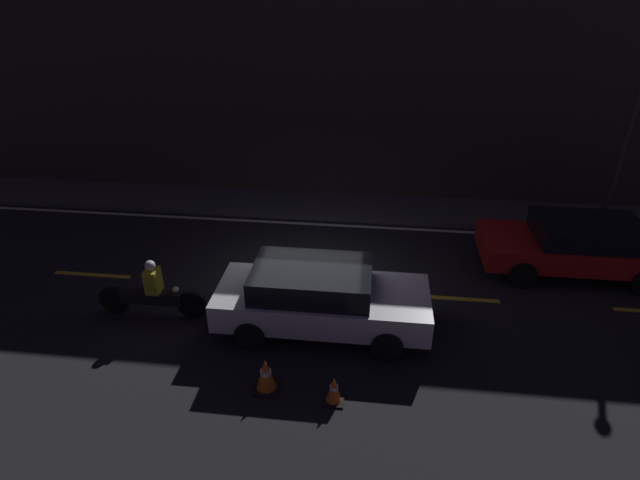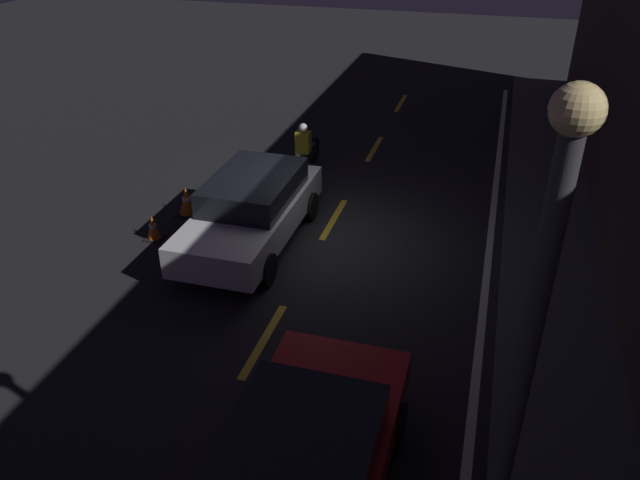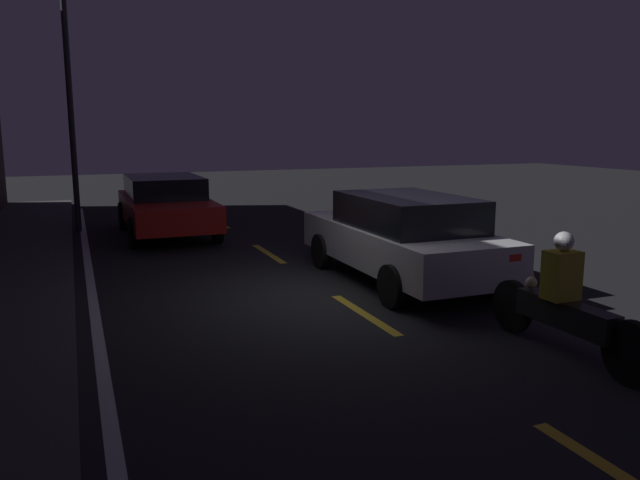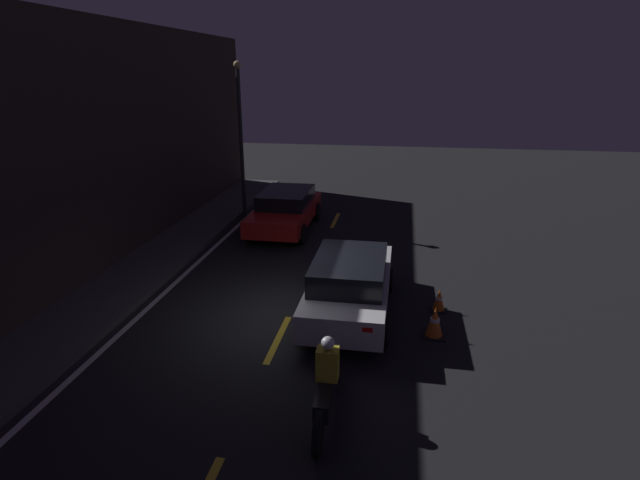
{
  "view_description": "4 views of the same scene",
  "coord_description": "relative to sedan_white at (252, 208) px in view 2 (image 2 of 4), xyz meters",
  "views": [
    {
      "loc": [
        1.44,
        -9.89,
        6.8
      ],
      "look_at": [
        0.23,
        0.52,
        1.08
      ],
      "focal_mm": 28.0,
      "sensor_mm": 36.0,
      "label": 1
    },
    {
      "loc": [
        11.08,
        3.17,
        6.58
      ],
      "look_at": [
        1.57,
        0.42,
        0.93
      ],
      "focal_mm": 35.0,
      "sensor_mm": 36.0,
      "label": 2
    },
    {
      "loc": [
        -8.46,
        3.62,
        2.53
      ],
      "look_at": [
        0.84,
        -0.08,
        0.72
      ],
      "focal_mm": 35.0,
      "sensor_mm": 36.0,
      "label": 3
    },
    {
      "loc": [
        -10.12,
        -2.43,
        5.44
      ],
      "look_at": [
        2.07,
        -0.4,
        1.22
      ],
      "focal_mm": 28.0,
      "sensor_mm": 36.0,
      "label": 4
    }
  ],
  "objects": [
    {
      "name": "sedan_white",
      "position": [
        0.0,
        0.0,
        0.0
      ],
      "size": [
        4.43,
        1.92,
        1.46
      ],
      "rotation": [
        0.0,
        0.0,
        -0.0
      ],
      "color": "silver",
      "rests_on": "ground"
    },
    {
      "name": "lane_dash_c",
      "position": [
        -1.44,
        1.37,
        -0.77
      ],
      "size": [
        2.0,
        0.14,
        0.01
      ],
      "color": "gold",
      "rests_on": "ground"
    },
    {
      "name": "lane_dash_b",
      "position": [
        -5.94,
        1.37,
        -0.77
      ],
      "size": [
        2.0,
        0.14,
        0.01
      ],
      "color": "gold",
      "rests_on": "ground"
    },
    {
      "name": "taxi_red",
      "position": [
        6.13,
        2.97,
        -0.01
      ],
      "size": [
        4.53,
        1.98,
        1.4
      ],
      "rotation": [
        0.0,
        0.0,
        3.14
      ],
      "color": "red",
      "rests_on": "ground"
    },
    {
      "name": "lane_solid_kerb",
      "position": [
        -0.44,
        4.83,
        -0.77
      ],
      "size": [
        25.2,
        0.14,
        0.01
      ],
      "color": "silver",
      "rests_on": "ground"
    },
    {
      "name": "ground_plane",
      "position": [
        -0.44,
        1.37,
        -0.77
      ],
      "size": [
        56.0,
        56.0,
        0.0
      ],
      "primitive_type": "plane",
      "color": "black"
    },
    {
      "name": "traffic_cone_near",
      "position": [
        -0.76,
        -1.91,
        -0.45
      ],
      "size": [
        0.48,
        0.48,
        0.67
      ],
      "color": "black",
      "rests_on": "ground"
    },
    {
      "name": "traffic_cone_mid",
      "position": [
        0.5,
        -2.08,
        -0.51
      ],
      "size": [
        0.37,
        0.37,
        0.55
      ],
      "color": "black",
      "rests_on": "ground"
    },
    {
      "name": "raised_curb",
      "position": [
        -0.44,
        6.04,
        -0.7
      ],
      "size": [
        28.0,
        1.93,
        0.14
      ],
      "color": "#424244",
      "rests_on": "ground"
    },
    {
      "name": "street_lamp",
      "position": [
        7.45,
        4.93,
        2.46
      ],
      "size": [
        0.28,
        0.28,
        5.76
      ],
      "color": "#333338",
      "rests_on": "ground"
    },
    {
      "name": "lane_dash_d",
      "position": [
        3.06,
        1.37,
        -0.77
      ],
      "size": [
        2.0,
        0.14,
        0.01
      ],
      "color": "gold",
      "rests_on": "ground"
    },
    {
      "name": "motorcycle",
      "position": [
        -3.7,
        -0.02,
        -0.21
      ],
      "size": [
        2.44,
        0.36,
        1.4
      ],
      "rotation": [
        0.0,
        0.0,
        0.01
      ],
      "color": "black",
      "rests_on": "ground"
    },
    {
      "name": "lane_dash_a",
      "position": [
        -10.44,
        1.37,
        -0.77
      ],
      "size": [
        2.0,
        0.14,
        0.01
      ],
      "color": "gold",
      "rests_on": "ground"
    }
  ]
}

